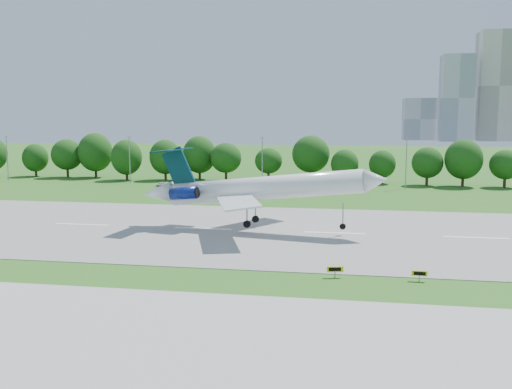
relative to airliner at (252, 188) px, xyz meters
name	(u,v)px	position (x,y,z in m)	size (l,w,h in m)	color
ground	(326,281)	(12.43, -25.23, -6.52)	(600.00, 600.00, 0.00)	#245616
runway	(334,233)	(12.43, -0.23, -6.48)	(400.00, 45.00, 0.08)	gray
taxiway	(314,348)	(12.43, -43.23, -6.48)	(400.00, 23.00, 0.08)	#ADADA8
tree_line	(344,159)	(12.43, 66.77, -0.33)	(288.40, 8.40, 10.40)	#382314
light_poles	(333,162)	(9.93, 56.77, -0.18)	(175.90, 0.25, 12.19)	gray
skyline	(489,100)	(112.59, 365.38, 23.95)	(127.00, 52.00, 80.00)	#B2B2B7
airliner	(252,188)	(0.00, 0.00, 0.00)	(38.09, 27.41, 11.81)	white
taxi_sign_left	(335,269)	(13.32, -23.89, -5.61)	(1.76, 0.55, 1.23)	gray
taxi_sign_right	(419,273)	(22.06, -23.80, -5.68)	(1.62, 0.30, 1.14)	gray
service_vehicle_a	(259,182)	(-8.92, 60.12, -5.92)	(1.26, 3.62, 1.19)	white
service_vehicle_b	(163,184)	(-31.73, 51.28, -5.93)	(1.38, 3.42, 1.17)	silver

